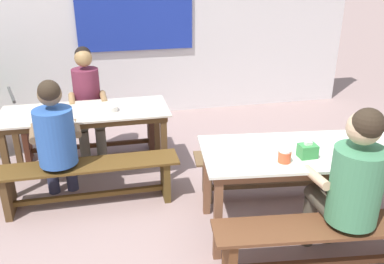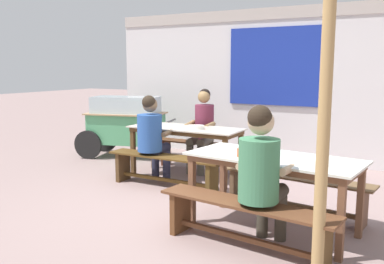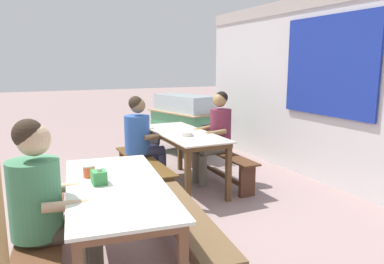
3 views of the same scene
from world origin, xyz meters
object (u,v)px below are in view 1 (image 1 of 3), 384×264
(person_left_back_turned, at_px, (56,137))
(bench_near_front, at_px, (328,242))
(tissue_box, at_px, (308,151))
(bench_near_back, at_px, (281,168))
(condiment_jar, at_px, (285,156))
(dining_table_far, at_px, (86,118))
(bench_far_front, at_px, (89,178))
(soup_bowl, at_px, (109,108))
(person_center_facing, at_px, (88,99))
(person_near_front, at_px, (350,182))
(dining_table_near, at_px, (306,158))
(bench_far_back, at_px, (90,132))

(person_left_back_turned, bearing_deg, bench_near_front, -35.61)
(person_left_back_turned, xyz_separation_m, tissue_box, (1.93, -0.94, 0.10))
(bench_near_back, height_order, condiment_jar, condiment_jar)
(dining_table_far, distance_m, tissue_box, 2.22)
(bench_far_front, height_order, tissue_box, tissue_box)
(soup_bowl, bearing_deg, bench_near_front, -51.64)
(bench_near_front, height_order, condiment_jar, condiment_jar)
(soup_bowl, bearing_deg, person_left_back_turned, -138.03)
(person_center_facing, relative_size, tissue_box, 9.44)
(bench_near_back, distance_m, condiment_jar, 0.94)
(person_left_back_turned, relative_size, person_near_front, 0.95)
(tissue_box, bearing_deg, person_center_facing, 130.81)
(tissue_box, xyz_separation_m, condiment_jar, (-0.21, -0.04, -0.00))
(bench_far_front, relative_size, tissue_box, 12.29)
(tissue_box, bearing_deg, dining_table_far, 139.52)
(bench_near_front, bearing_deg, dining_table_near, 83.16)
(dining_table_near, xyz_separation_m, person_left_back_turned, (-2.00, 0.82, 0.03))
(person_near_front, bearing_deg, bench_near_back, 89.70)
(bench_near_back, distance_m, soup_bowl, 1.79)
(soup_bowl, bearing_deg, condiment_jar, -48.73)
(bench_far_front, distance_m, tissue_box, 1.97)
(person_left_back_turned, relative_size, person_center_facing, 0.97)
(soup_bowl, bearing_deg, person_near_front, -48.47)
(bench_near_back, xyz_separation_m, tissue_box, (-0.13, -0.68, 0.52))
(bench_near_front, xyz_separation_m, person_near_front, (0.13, 0.05, 0.45))
(tissue_box, height_order, condiment_jar, tissue_box)
(dining_table_far, height_order, person_near_front, person_near_front)
(bench_far_front, distance_m, bench_near_back, 1.83)
(person_near_front, height_order, soup_bowl, person_near_front)
(condiment_jar, bearing_deg, dining_table_near, 29.99)
(person_center_facing, height_order, soup_bowl, person_center_facing)
(dining_table_near, distance_m, bench_far_front, 1.95)
(dining_table_near, distance_m, person_near_front, 0.52)
(tissue_box, xyz_separation_m, soup_bowl, (-1.45, 1.37, -0.03))
(bench_near_back, xyz_separation_m, bench_near_front, (-0.13, -1.12, 0.01))
(condiment_jar, bearing_deg, person_left_back_turned, 150.60)
(bench_far_back, height_order, person_center_facing, person_center_facing)
(bench_far_back, bearing_deg, person_center_facing, -78.12)
(bench_far_back, relative_size, bench_far_front, 1.00)
(bench_far_front, height_order, bench_near_back, same)
(bench_far_back, relative_size, condiment_jar, 16.37)
(dining_table_near, height_order, soup_bowl, soup_bowl)
(dining_table_near, relative_size, soup_bowl, 10.36)
(dining_table_near, distance_m, bench_far_back, 2.60)
(bench_far_front, xyz_separation_m, person_center_facing, (0.02, 1.06, 0.42))
(person_near_front, bearing_deg, dining_table_near, 96.85)
(bench_far_back, distance_m, person_left_back_turned, 1.18)
(bench_near_front, distance_m, person_center_facing, 2.93)
(bench_near_front, height_order, person_near_front, person_near_front)
(condiment_jar, height_order, soup_bowl, condiment_jar)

